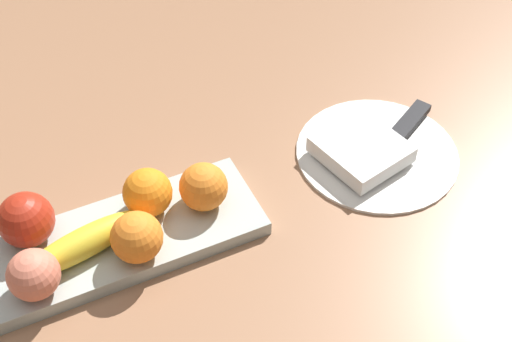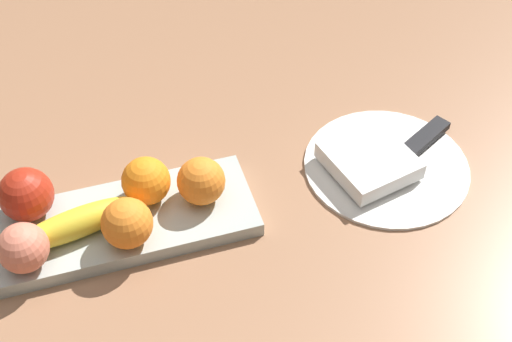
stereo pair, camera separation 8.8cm
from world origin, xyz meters
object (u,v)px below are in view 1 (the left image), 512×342
Objects in this scene: apple at (26,220)px; peach at (33,274)px; knife at (405,128)px; orange_near_banana at (203,187)px; fruit_tray at (118,241)px; orange_near_apple at (148,193)px; folded_napkin at (361,149)px; dinner_plate at (377,152)px; orange_center at (137,237)px; banana at (83,243)px.

apple is 1.13× the size of peach.
orange_near_banana is at bearing -25.75° from knife.
fruit_tray is 0.07m from orange_near_apple.
apple reaches higher than fruit_tray.
folded_napkin reaches higher than knife.
dinner_plate is 1.36× the size of knife.
orange_center is (0.03, 0.06, 0.00)m from orange_near_apple.
folded_napkin is at bearing -9.94° from banana.
orange_near_apple is at bearing -119.43° from orange_center.
fruit_tray is 0.35m from folded_napkin.
banana is 2.53× the size of orange_near_apple.
knife is at bearing -174.23° from peach.
peach is (0.16, 0.06, -0.00)m from orange_near_apple.
banana is at bearing 135.69° from apple.
folded_napkin is at bearing -173.45° from orange_center.
banana reaches higher than knife.
orange_near_apple is 0.39m from knife.
orange_near_banana is 0.24m from folded_napkin.
banana is 0.10m from orange_near_apple.
orange_near_banana is at bearing 162.88° from orange_near_apple.
orange_center is (-0.11, 0.08, -0.00)m from apple.
apple is at bearing -31.04° from knife.
knife is (-0.48, -0.03, -0.03)m from banana.
apple reaches higher than knife.
knife reaches higher than dinner_plate.
fruit_tray is 1.58× the size of dinner_plate.
banana is (0.04, 0.01, 0.03)m from fruit_tray.
fruit_tray is 0.06m from orange_center.
folded_napkin is at bearing -175.35° from peach.
knife is (-0.42, -0.06, -0.04)m from orange_center.
orange_near_banana is 1.03× the size of peach.
banana is at bearing 1.41° from folded_napkin.
peach is at bearing -0.63° from orange_center.
knife is at bearing -172.40° from orange_center.
fruit_tray is 5.84× the size of orange_near_banana.
dinner_plate is 2.07× the size of folded_napkin.
dinner_plate is (-0.33, 0.02, -0.05)m from orange_near_apple.
apple reaches higher than banana.
peach is (0.06, 0.03, 0.01)m from banana.
banana is 1.43× the size of folded_napkin.
apple is at bearing -10.39° from orange_near_banana.
fruit_tray is 0.12m from peach.
banana is at bearing 1.32° from dinner_plate.
orange_near_apple is at bearing 7.95° from banana.
apple is 0.08m from banana.
knife is (-0.53, 0.02, -0.04)m from apple.
folded_napkin is at bearing -16.82° from knife.
banana is 2.55× the size of orange_near_banana.
dinner_plate is (-0.48, 0.04, -0.05)m from apple.
orange_center is 0.27× the size of dinner_plate.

